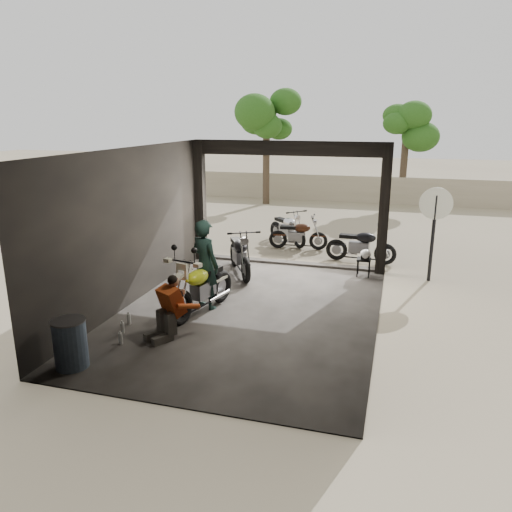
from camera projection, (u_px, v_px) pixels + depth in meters
The scene contains 16 objects.
ground at pixel (249, 313), 9.96m from camera, with size 80.00×80.00×0.00m, color #7A6D56.
garage at pixel (257, 244), 10.11m from camera, with size 7.00×7.13×3.20m.
boundary_wall at pixel (338, 188), 22.74m from camera, with size 18.00×0.30×1.20m, color gray.
tree_left at pixel (266, 111), 21.23m from camera, with size 2.20×2.20×5.60m.
tree_right at pixel (407, 121), 21.19m from camera, with size 2.20×2.20×5.00m.
main_bike at pixel (201, 283), 9.80m from camera, with size 0.76×1.85×1.24m, color beige, non-canonical shape.
left_bike at pixel (240, 251), 12.24m from camera, with size 0.73×1.76×1.19m, color black, non-canonical shape.
outside_bike_a at pixel (287, 226), 15.18m from camera, with size 0.67×1.62×1.09m, color black, non-canonical shape.
outside_bike_b at pixel (298, 232), 14.58m from camera, with size 0.62×1.50×1.01m, color #3C1C0E, non-canonical shape.
outside_bike_c at pixel (361, 243), 13.22m from camera, with size 0.67×1.62×1.10m, color black, non-canonical shape.
rider at pixel (205, 265), 9.97m from camera, with size 0.67×0.44×1.84m, color black.
mechanic at pixel (166, 310), 8.65m from camera, with size 0.56×0.76×1.10m, color #CA4E1A, non-canonical shape.
stool at pixel (364, 262), 12.09m from camera, with size 0.33×0.33×0.46m.
helmet at pixel (366, 254), 11.99m from camera, with size 0.26×0.27×0.25m, color white.
oil_drum at pixel (71, 345), 7.68m from camera, with size 0.51×0.51×0.79m, color #445872.
sign_post at pixel (434, 219), 11.49m from camera, with size 0.74×0.08×2.23m.
Camera 1 is at (2.70, -8.87, 3.80)m, focal length 35.00 mm.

